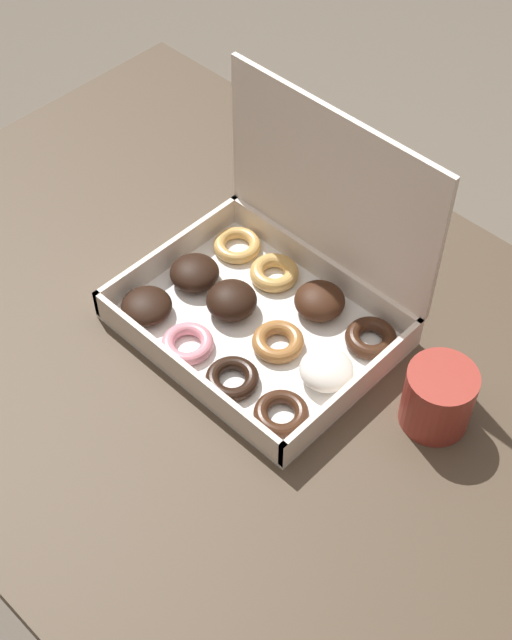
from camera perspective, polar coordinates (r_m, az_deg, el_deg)
name	(u,v)px	position (r m, az deg, el deg)	size (l,w,h in m)	color
ground_plane	(222,566)	(1.89, -2.19, -15.44)	(8.00, 8.00, 0.00)	#6B6054
dining_table	(209,372)	(1.32, -3.03, -3.32)	(1.13, 0.86, 0.77)	#4C3D2D
donut_box	(271,294)	(1.21, 0.94, 1.69)	(0.35, 0.28, 0.29)	white
coffee_mug	(438,397)	(1.13, 11.60, -4.84)	(0.09, 0.09, 0.09)	#A3382D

